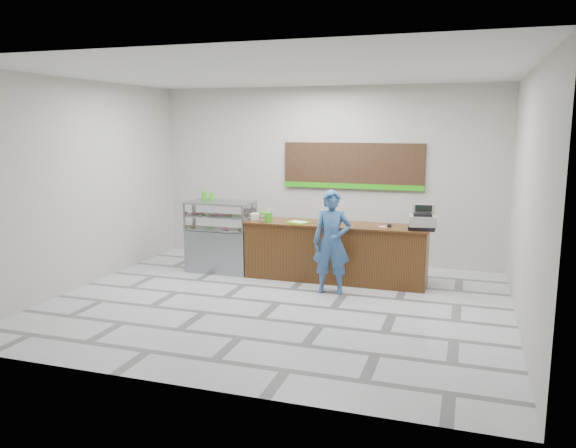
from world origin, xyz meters
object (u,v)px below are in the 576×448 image
(sales_counter, at_px, (335,252))
(customer, at_px, (332,242))
(display_case, at_px, (221,236))
(serving_tray, at_px, (298,222))
(cash_register, at_px, (423,220))

(sales_counter, xyz_separation_m, customer, (0.11, -0.75, 0.34))
(display_case, height_order, serving_tray, display_case)
(customer, bearing_deg, serving_tray, 133.77)
(serving_tray, bearing_deg, display_case, -165.38)
(display_case, distance_m, serving_tray, 1.61)
(display_case, relative_size, cash_register, 2.64)
(display_case, distance_m, cash_register, 3.75)
(sales_counter, xyz_separation_m, cash_register, (1.50, -0.06, 0.67))
(sales_counter, relative_size, display_case, 2.45)
(sales_counter, distance_m, cash_register, 1.64)
(serving_tray, bearing_deg, cash_register, 20.94)
(display_case, xyz_separation_m, customer, (2.33, -0.75, 0.18))
(cash_register, bearing_deg, serving_tray, 173.85)
(cash_register, distance_m, serving_tray, 2.16)
(serving_tray, distance_m, customer, 1.01)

